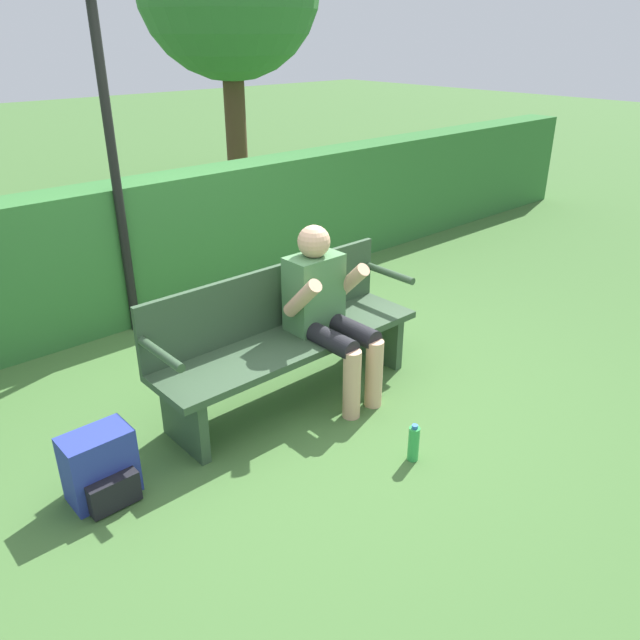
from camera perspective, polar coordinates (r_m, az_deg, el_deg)
The scene contains 7 objects.
ground_plane at distance 4.12m, azimuth -2.50°, elevation -7.08°, with size 40.00×40.00×0.00m, color #426B33.
hedge_back at distance 5.33m, azimuth -15.53°, elevation 6.33°, with size 12.00×0.39×1.12m.
park_bench at distance 3.96m, azimuth -3.24°, elevation -1.41°, with size 1.83×0.48×0.84m.
person_seated at distance 3.93m, azimuth 0.59°, elevation 1.22°, with size 0.49×0.62×1.11m.
backpack at distance 3.43m, azimuth -19.38°, elevation -12.63°, with size 0.34×0.28×0.37m.
water_bottle at distance 3.56m, azimuth 8.55°, elevation -11.09°, with size 0.06×0.06×0.23m.
signpost at distance 4.80m, azimuth -18.65°, elevation 15.77°, with size 0.43×0.09×2.68m.
Camera 1 is at (-2.19, -2.72, 2.20)m, focal length 35.00 mm.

